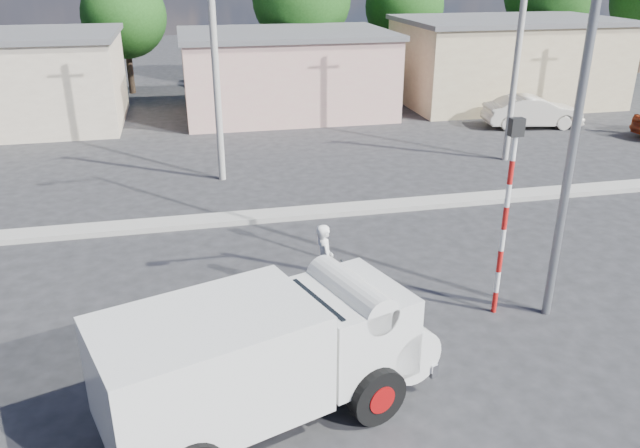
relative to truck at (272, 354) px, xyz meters
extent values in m
plane|color=#242427|center=(2.08, 0.87, -1.28)|extent=(120.00, 120.00, 0.00)
cube|color=#99968E|center=(2.08, 8.87, -1.20)|extent=(40.00, 0.80, 0.16)
cylinder|color=black|center=(-2.04, 0.34, -0.77)|extent=(1.06, 0.61, 1.02)
cylinder|color=#A70B0D|center=(-2.04, 0.34, -0.77)|extent=(0.58, 0.48, 0.50)
cylinder|color=black|center=(1.68, -0.46, -0.77)|extent=(1.06, 0.61, 1.02)
cylinder|color=#A70B0D|center=(1.68, -0.46, -0.77)|extent=(0.58, 0.48, 0.50)
cylinder|color=black|center=(1.05, 1.39, -0.77)|extent=(1.06, 0.61, 1.02)
cylinder|color=#A70B0D|center=(1.05, 1.39, -0.77)|extent=(0.58, 0.48, 0.50)
cube|color=black|center=(-0.22, -0.08, -0.69)|extent=(4.44, 2.53, 0.17)
cube|color=silver|center=(-1.02, -0.35, 0.17)|extent=(3.83, 3.02, 1.72)
cube|color=silver|center=(1.45, 0.49, 0.03)|extent=(2.20, 2.35, 1.44)
cylinder|color=silver|center=(2.20, 0.75, -0.39)|extent=(1.58, 2.14, 1.02)
cylinder|color=silver|center=(1.45, 0.49, 0.68)|extent=(1.23, 2.02, 0.65)
cube|color=silver|center=(2.55, 0.87, -0.77)|extent=(0.77, 1.94, 0.26)
cube|color=black|center=(0.83, 0.28, 0.44)|extent=(0.58, 1.52, 0.65)
imported|color=black|center=(1.66, 3.44, -0.80)|extent=(1.86, 0.74, 0.96)
imported|color=white|center=(1.66, 3.44, -0.43)|extent=(0.44, 0.64, 1.69)
imported|color=beige|center=(14.76, 17.37, -0.55)|extent=(4.59, 2.17, 1.45)
cylinder|color=red|center=(5.28, 2.37, -1.03)|extent=(0.11, 0.11, 0.50)
cylinder|color=white|center=(5.28, 2.37, -0.53)|extent=(0.11, 0.11, 0.50)
cylinder|color=red|center=(5.28, 2.37, -0.03)|extent=(0.11, 0.11, 0.50)
cylinder|color=white|center=(5.28, 2.37, 0.47)|extent=(0.11, 0.11, 0.50)
cylinder|color=red|center=(5.28, 2.37, 0.97)|extent=(0.11, 0.11, 0.50)
cylinder|color=white|center=(5.28, 2.37, 1.47)|extent=(0.11, 0.11, 0.50)
cylinder|color=red|center=(5.28, 2.37, 1.97)|extent=(0.11, 0.11, 0.50)
cylinder|color=white|center=(5.28, 2.37, 2.47)|extent=(0.11, 0.11, 0.50)
cube|color=black|center=(5.28, 2.37, 2.90)|extent=(0.28, 0.18, 0.36)
cylinder|color=slate|center=(6.38, 2.07, 3.22)|extent=(0.18, 0.18, 9.00)
cube|color=#D79994|center=(4.08, 22.87, 0.62)|extent=(10.00, 7.00, 3.80)
cube|color=#59595B|center=(4.08, 22.87, 2.64)|extent=(10.30, 7.30, 0.24)
cube|color=tan|center=(16.08, 22.87, 0.82)|extent=(11.00, 7.00, 4.20)
cube|color=#59595B|center=(16.08, 22.87, 3.04)|extent=(11.30, 7.30, 0.24)
cylinder|color=#38281E|center=(-3.92, 29.87, 0.46)|extent=(0.36, 0.36, 3.47)
sphere|color=#235E1C|center=(-3.92, 29.87, 3.06)|extent=(4.71, 4.71, 4.71)
cylinder|color=#38281E|center=(6.08, 28.87, 0.82)|extent=(0.36, 0.36, 4.20)
cylinder|color=#38281E|center=(13.08, 30.87, 0.54)|extent=(0.36, 0.36, 3.64)
sphere|color=#235E1C|center=(13.08, 30.87, 3.27)|extent=(4.94, 4.94, 4.94)
cylinder|color=#38281E|center=(22.08, 28.87, 0.91)|extent=(0.36, 0.36, 4.37)
cylinder|color=#99968E|center=(0.08, 12.87, 2.72)|extent=(0.24, 0.24, 8.00)
cylinder|color=#99968E|center=(11.08, 12.87, 2.72)|extent=(0.24, 0.24, 8.00)
camera|label=1|loc=(-1.07, -8.51, 5.91)|focal=35.00mm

